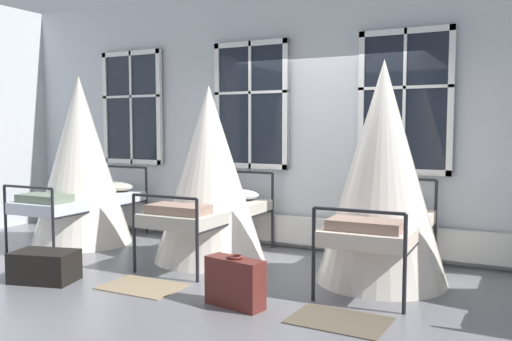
% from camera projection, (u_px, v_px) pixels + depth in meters
% --- Properties ---
extents(ground, '(21.77, 21.77, 0.00)m').
position_uv_depth(ground, '(290.00, 268.00, 6.16)').
color(ground, slate).
extents(back_wall_with_windows, '(10.25, 0.10, 3.52)m').
position_uv_depth(back_wall_with_windows, '(325.00, 116.00, 6.99)').
color(back_wall_with_windows, silver).
rests_on(back_wall_with_windows, ground).
extents(window_bank, '(7.34, 0.10, 2.70)m').
position_uv_depth(window_bank, '(321.00, 169.00, 6.93)').
color(window_bank, black).
rests_on(window_bank, ground).
extents(cot_first, '(1.35, 1.86, 2.31)m').
position_uv_depth(cot_first, '(81.00, 163.00, 7.45)').
color(cot_first, black).
rests_on(cot_first, ground).
extents(cot_second, '(1.35, 1.85, 2.11)m').
position_uv_depth(cot_second, '(209.00, 176.00, 6.53)').
color(cot_second, black).
rests_on(cot_second, ground).
extents(cot_third, '(1.35, 1.86, 2.30)m').
position_uv_depth(cot_third, '(382.00, 175.00, 5.57)').
color(cot_third, black).
rests_on(cot_third, ground).
extents(rug_second, '(0.80, 0.57, 0.01)m').
position_uv_depth(rug_second, '(142.00, 287.00, 5.44)').
color(rug_second, '#8E7A5B').
rests_on(rug_second, ground).
extents(rug_third, '(0.82, 0.59, 0.01)m').
position_uv_depth(rug_third, '(339.00, 320.00, 4.49)').
color(rug_third, brown).
rests_on(rug_third, ground).
extents(suitcase_dark, '(0.59, 0.30, 0.47)m').
position_uv_depth(suitcase_dark, '(235.00, 282.00, 4.84)').
color(suitcase_dark, '#5B231E').
rests_on(suitcase_dark, ground).
extents(travel_trunk, '(0.72, 0.55, 0.32)m').
position_uv_depth(travel_trunk, '(45.00, 266.00, 5.63)').
color(travel_trunk, black).
rests_on(travel_trunk, ground).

